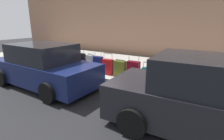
{
  "coord_description": "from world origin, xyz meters",
  "views": [
    {
      "loc": [
        -4.82,
        5.43,
        2.33
      ],
      "look_at": [
        -1.56,
        0.34,
        0.66
      ],
      "focal_mm": 28.02,
      "sensor_mm": 36.0,
      "label": 1
    }
  ],
  "objects_px": {
    "suitcase_navy_0": "(192,79)",
    "parked_car_charcoal_0": "(209,100)",
    "suitcase_silver_8": "(91,63)",
    "suitcase_silver_1": "(177,79)",
    "suitcase_teal_3": "(147,74)",
    "suitcase_navy_7": "(98,64)",
    "suitcase_black_2": "(161,76)",
    "suitcase_black_9": "(81,61)",
    "suitcase_maroon_4": "(133,70)",
    "suitcase_red_6": "(108,67)",
    "suitcase_olive_5": "(120,69)",
    "parked_car_navy_1": "(44,67)",
    "fire_hydrant": "(67,59)",
    "bollard_post": "(58,58)"
  },
  "relations": [
    {
      "from": "suitcase_navy_0",
      "to": "parked_car_charcoal_0",
      "type": "height_order",
      "value": "parked_car_charcoal_0"
    },
    {
      "from": "suitcase_silver_8",
      "to": "suitcase_silver_1",
      "type": "bearing_deg",
      "value": 179.25
    },
    {
      "from": "suitcase_teal_3",
      "to": "suitcase_navy_7",
      "type": "height_order",
      "value": "suitcase_navy_7"
    },
    {
      "from": "suitcase_navy_0",
      "to": "suitcase_black_2",
      "type": "bearing_deg",
      "value": 0.14
    },
    {
      "from": "suitcase_silver_1",
      "to": "suitcase_teal_3",
      "type": "xyz_separation_m",
      "value": [
        1.08,
        0.01,
        0.0
      ]
    },
    {
      "from": "suitcase_silver_8",
      "to": "suitcase_black_9",
      "type": "distance_m",
      "value": 0.54
    },
    {
      "from": "suitcase_maroon_4",
      "to": "suitcase_red_6",
      "type": "xyz_separation_m",
      "value": [
        1.19,
        0.0,
        -0.03
      ]
    },
    {
      "from": "suitcase_olive_5",
      "to": "parked_car_charcoal_0",
      "type": "height_order",
      "value": "parked_car_charcoal_0"
    },
    {
      "from": "suitcase_teal_3",
      "to": "suitcase_red_6",
      "type": "distance_m",
      "value": 1.75
    },
    {
      "from": "suitcase_maroon_4",
      "to": "parked_car_navy_1",
      "type": "height_order",
      "value": "parked_car_navy_1"
    },
    {
      "from": "suitcase_navy_0",
      "to": "suitcase_olive_5",
      "type": "bearing_deg",
      "value": 0.31
    },
    {
      "from": "suitcase_maroon_4",
      "to": "suitcase_navy_7",
      "type": "distance_m",
      "value": 1.74
    },
    {
      "from": "fire_hydrant",
      "to": "suitcase_navy_0",
      "type": "bearing_deg",
      "value": 179.61
    },
    {
      "from": "suitcase_maroon_4",
      "to": "fire_hydrant",
      "type": "height_order",
      "value": "suitcase_maroon_4"
    },
    {
      "from": "suitcase_black_2",
      "to": "parked_car_navy_1",
      "type": "relative_size",
      "value": 0.16
    },
    {
      "from": "suitcase_silver_8",
      "to": "parked_car_navy_1",
      "type": "relative_size",
      "value": 0.18
    },
    {
      "from": "parked_car_charcoal_0",
      "to": "parked_car_navy_1",
      "type": "distance_m",
      "value": 5.35
    },
    {
      "from": "parked_car_navy_1",
      "to": "suitcase_black_9",
      "type": "bearing_deg",
      "value": -85.48
    },
    {
      "from": "suitcase_silver_1",
      "to": "bollard_post",
      "type": "bearing_deg",
      "value": 1.61
    },
    {
      "from": "suitcase_olive_5",
      "to": "bollard_post",
      "type": "height_order",
      "value": "bollard_post"
    },
    {
      "from": "suitcase_teal_3",
      "to": "parked_car_navy_1",
      "type": "height_order",
      "value": "parked_car_navy_1"
    },
    {
      "from": "suitcase_olive_5",
      "to": "suitcase_maroon_4",
      "type": "bearing_deg",
      "value": 179.71
    },
    {
      "from": "suitcase_navy_7",
      "to": "suitcase_silver_8",
      "type": "bearing_deg",
      "value": -10.04
    },
    {
      "from": "suitcase_navy_7",
      "to": "suitcase_silver_8",
      "type": "xyz_separation_m",
      "value": [
        0.51,
        -0.09,
        0.0
      ]
    },
    {
      "from": "fire_hydrant",
      "to": "bollard_post",
      "type": "relative_size",
      "value": 0.86
    },
    {
      "from": "suitcase_maroon_4",
      "to": "parked_car_charcoal_0",
      "type": "height_order",
      "value": "parked_car_charcoal_0"
    },
    {
      "from": "suitcase_olive_5",
      "to": "parked_car_navy_1",
      "type": "relative_size",
      "value": 0.17
    },
    {
      "from": "suitcase_black_2",
      "to": "suitcase_silver_8",
      "type": "distance_m",
      "value": 3.36
    },
    {
      "from": "suitcase_navy_0",
      "to": "suitcase_silver_8",
      "type": "xyz_separation_m",
      "value": [
        4.36,
        -0.1,
        -0.02
      ]
    },
    {
      "from": "suitcase_teal_3",
      "to": "suitcase_navy_7",
      "type": "relative_size",
      "value": 0.76
    },
    {
      "from": "suitcase_navy_7",
      "to": "parked_car_navy_1",
      "type": "xyz_separation_m",
      "value": [
        0.87,
        2.14,
        0.24
      ]
    },
    {
      "from": "suitcase_olive_5",
      "to": "bollard_post",
      "type": "bearing_deg",
      "value": 1.52
    },
    {
      "from": "fire_hydrant",
      "to": "parked_car_charcoal_0",
      "type": "bearing_deg",
      "value": 161.48
    },
    {
      "from": "suitcase_teal_3",
      "to": "suitcase_olive_5",
      "type": "height_order",
      "value": "suitcase_teal_3"
    },
    {
      "from": "suitcase_navy_0",
      "to": "suitcase_black_9",
      "type": "distance_m",
      "value": 4.9
    },
    {
      "from": "parked_car_charcoal_0",
      "to": "suitcase_black_9",
      "type": "bearing_deg",
      "value": -21.43
    },
    {
      "from": "suitcase_navy_7",
      "to": "parked_car_charcoal_0",
      "type": "relative_size",
      "value": 0.23
    },
    {
      "from": "suitcase_silver_1",
      "to": "parked_car_charcoal_0",
      "type": "xyz_separation_m",
      "value": [
        -1.1,
        2.18,
        0.37
      ]
    },
    {
      "from": "suitcase_silver_1",
      "to": "suitcase_navy_7",
      "type": "distance_m",
      "value": 3.38
    },
    {
      "from": "suitcase_red_6",
      "to": "fire_hydrant",
      "type": "distance_m",
      "value": 2.55
    },
    {
      "from": "suitcase_teal_3",
      "to": "suitcase_silver_8",
      "type": "relative_size",
      "value": 0.96
    },
    {
      "from": "suitcase_navy_7",
      "to": "parked_car_navy_1",
      "type": "bearing_deg",
      "value": 67.84
    },
    {
      "from": "suitcase_olive_5",
      "to": "suitcase_navy_7",
      "type": "xyz_separation_m",
      "value": [
        1.14,
        -0.03,
        0.03
      ]
    },
    {
      "from": "fire_hydrant",
      "to": "parked_car_navy_1",
      "type": "bearing_deg",
      "value": 117.37
    },
    {
      "from": "bollard_post",
      "to": "suitcase_olive_5",
      "type": "bearing_deg",
      "value": -178.48
    },
    {
      "from": "suitcase_black_2",
      "to": "suitcase_red_6",
      "type": "distance_m",
      "value": 2.3
    },
    {
      "from": "suitcase_teal_3",
      "to": "suitcase_black_9",
      "type": "relative_size",
      "value": 0.77
    },
    {
      "from": "suitcase_black_2",
      "to": "fire_hydrant",
      "type": "height_order",
      "value": "fire_hydrant"
    },
    {
      "from": "parked_car_charcoal_0",
      "to": "suitcase_black_2",
      "type": "bearing_deg",
      "value": -52.57
    },
    {
      "from": "suitcase_navy_0",
      "to": "suitcase_silver_1",
      "type": "distance_m",
      "value": 0.49
    }
  ]
}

